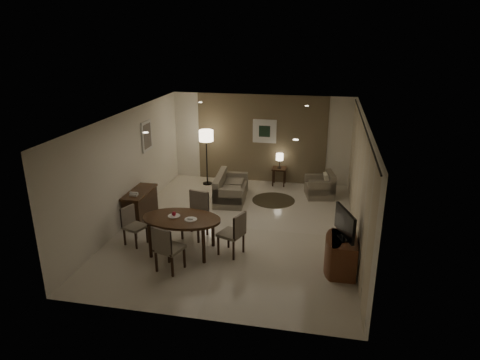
% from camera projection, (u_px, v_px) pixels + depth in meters
% --- Properties ---
extents(room_shell, '(5.50, 7.00, 2.70)m').
position_uv_depth(room_shell, '(242.00, 169.00, 10.21)').
color(room_shell, beige).
rests_on(room_shell, ground).
extents(taupe_accent, '(3.96, 0.03, 2.70)m').
position_uv_depth(taupe_accent, '(261.00, 139.00, 13.06)').
color(taupe_accent, brown).
rests_on(taupe_accent, wall_back).
extents(curtain_wall, '(0.08, 6.70, 2.58)m').
position_uv_depth(curtain_wall, '(358.00, 184.00, 9.35)').
color(curtain_wall, beige).
rests_on(curtain_wall, wall_right).
extents(curtain_rod, '(0.03, 6.80, 0.03)m').
position_uv_depth(curtain_rod, '(364.00, 124.00, 8.91)').
color(curtain_rod, black).
rests_on(curtain_rod, wall_right).
extents(art_back_frame, '(0.72, 0.03, 0.72)m').
position_uv_depth(art_back_frame, '(265.00, 131.00, 12.94)').
color(art_back_frame, silver).
rests_on(art_back_frame, wall_back).
extents(art_back_canvas, '(0.34, 0.01, 0.34)m').
position_uv_depth(art_back_canvas, '(265.00, 131.00, 12.92)').
color(art_back_canvas, black).
rests_on(art_back_canvas, wall_back).
extents(art_left_frame, '(0.03, 0.60, 0.80)m').
position_uv_depth(art_left_frame, '(147.00, 136.00, 11.29)').
color(art_left_frame, silver).
rests_on(art_left_frame, wall_left).
extents(art_left_canvas, '(0.01, 0.46, 0.64)m').
position_uv_depth(art_left_canvas, '(147.00, 136.00, 11.29)').
color(art_left_canvas, gray).
rests_on(art_left_canvas, wall_left).
extents(downlight_nl, '(0.10, 0.10, 0.01)m').
position_uv_depth(downlight_nl, '(146.00, 133.00, 7.99)').
color(downlight_nl, white).
rests_on(downlight_nl, ceiling).
extents(downlight_nr, '(0.10, 0.10, 0.01)m').
position_uv_depth(downlight_nr, '(296.00, 140.00, 7.47)').
color(downlight_nr, white).
rests_on(downlight_nr, ceiling).
extents(downlight_fl, '(0.10, 0.10, 0.01)m').
position_uv_depth(downlight_fl, '(200.00, 102.00, 11.32)').
color(downlight_fl, white).
rests_on(downlight_fl, ceiling).
extents(downlight_fr, '(0.10, 0.10, 0.01)m').
position_uv_depth(downlight_fr, '(307.00, 106.00, 10.80)').
color(downlight_fr, white).
rests_on(downlight_fr, ceiling).
extents(console_desk, '(0.48, 1.20, 0.75)m').
position_uv_depth(console_desk, '(140.00, 205.00, 10.63)').
color(console_desk, '#472B17').
rests_on(console_desk, floor).
extents(telephone, '(0.20, 0.14, 0.09)m').
position_uv_depth(telephone, '(134.00, 194.00, 10.21)').
color(telephone, white).
rests_on(telephone, console_desk).
extents(tv_cabinet, '(0.48, 0.90, 0.70)m').
position_uv_depth(tv_cabinet, '(343.00, 255.00, 8.34)').
color(tv_cabinet, brown).
rests_on(tv_cabinet, floor).
extents(flat_tv, '(0.36, 0.85, 0.60)m').
position_uv_depth(flat_tv, '(345.00, 224.00, 8.12)').
color(flat_tv, black).
rests_on(flat_tv, tv_cabinet).
extents(dining_table, '(1.67, 1.05, 0.78)m').
position_uv_depth(dining_table, '(182.00, 235.00, 9.07)').
color(dining_table, '#472B17').
rests_on(dining_table, floor).
extents(chair_near, '(0.59, 0.59, 0.98)m').
position_uv_depth(chair_near, '(170.00, 248.00, 8.34)').
color(chair_near, gray).
rests_on(chair_near, floor).
extents(chair_far, '(0.61, 0.61, 1.05)m').
position_uv_depth(chair_far, '(194.00, 216.00, 9.66)').
color(chair_far, gray).
rests_on(chair_far, floor).
extents(chair_left, '(0.53, 0.53, 0.86)m').
position_uv_depth(chair_left, '(135.00, 226.00, 9.38)').
color(chair_left, gray).
rests_on(chair_left, floor).
extents(chair_right, '(0.60, 0.60, 0.96)m').
position_uv_depth(chair_right, '(231.00, 233.00, 8.95)').
color(chair_right, gray).
rests_on(chair_right, floor).
extents(plate_a, '(0.26, 0.26, 0.02)m').
position_uv_depth(plate_a, '(174.00, 216.00, 9.01)').
color(plate_a, white).
rests_on(plate_a, dining_table).
extents(plate_b, '(0.26, 0.26, 0.02)m').
position_uv_depth(plate_b, '(191.00, 219.00, 8.85)').
color(plate_b, white).
rests_on(plate_b, dining_table).
extents(fruit_apple, '(0.09, 0.09, 0.09)m').
position_uv_depth(fruit_apple, '(174.00, 214.00, 9.00)').
color(fruit_apple, '#AB1326').
rests_on(fruit_apple, plate_a).
extents(napkin, '(0.12, 0.08, 0.03)m').
position_uv_depth(napkin, '(191.00, 218.00, 8.84)').
color(napkin, white).
rests_on(napkin, plate_b).
extents(round_rug, '(1.19, 1.19, 0.01)m').
position_uv_depth(round_rug, '(273.00, 200.00, 11.94)').
color(round_rug, '#3A3120').
rests_on(round_rug, floor).
extents(sofa, '(1.61, 0.90, 0.73)m').
position_uv_depth(sofa, '(231.00, 187.00, 11.87)').
color(sofa, gray).
rests_on(sofa, floor).
extents(armchair, '(0.90, 0.94, 0.71)m').
position_uv_depth(armchair, '(320.00, 185.00, 12.12)').
color(armchair, gray).
rests_on(armchair, floor).
extents(side_table, '(0.42, 0.42, 0.54)m').
position_uv_depth(side_table, '(279.00, 176.00, 13.05)').
color(side_table, '#301F10').
rests_on(side_table, floor).
extents(table_lamp, '(0.22, 0.22, 0.50)m').
position_uv_depth(table_lamp, '(280.00, 160.00, 12.88)').
color(table_lamp, '#FFEAC1').
rests_on(table_lamp, side_table).
extents(floor_lamp, '(0.43, 0.43, 1.69)m').
position_uv_depth(floor_lamp, '(207.00, 158.00, 12.94)').
color(floor_lamp, '#FFE5B7').
rests_on(floor_lamp, floor).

